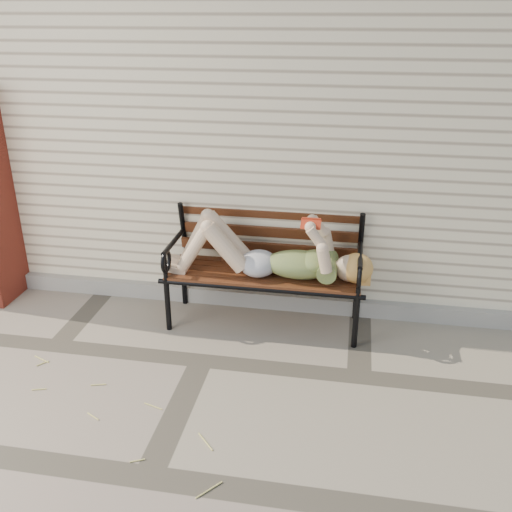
# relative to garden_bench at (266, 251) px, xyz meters

# --- Properties ---
(ground) EXTENTS (80.00, 80.00, 0.00)m
(ground) POSITION_rel_garden_bench_xyz_m (-0.40, -0.78, -0.66)
(ground) COLOR gray
(ground) RESTS_ON ground
(house_wall) EXTENTS (8.00, 4.00, 3.00)m
(house_wall) POSITION_rel_garden_bench_xyz_m (-0.40, 2.22, 0.84)
(house_wall) COLOR #F3E4BE
(house_wall) RESTS_ON ground
(foundation_strip) EXTENTS (8.00, 0.10, 0.15)m
(foundation_strip) POSITION_rel_garden_bench_xyz_m (-0.40, 0.19, -0.59)
(foundation_strip) COLOR gray
(foundation_strip) RESTS_ON ground
(garden_bench) EXTENTS (1.82, 0.73, 1.18)m
(garden_bench) POSITION_rel_garden_bench_xyz_m (0.00, 0.00, 0.00)
(garden_bench) COLOR black
(garden_bench) RESTS_ON ground
(reading_woman) EXTENTS (1.72, 0.39, 0.54)m
(reading_woman) POSITION_rel_garden_bench_xyz_m (0.01, -0.14, 0.04)
(reading_woman) COLOR #092C44
(reading_woman) RESTS_ON ground
(straw_scatter) EXTENTS (3.01, 1.43, 0.01)m
(straw_scatter) POSITION_rel_garden_bench_xyz_m (-1.41, -1.79, -0.65)
(straw_scatter) COLOR #CEC264
(straw_scatter) RESTS_ON ground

